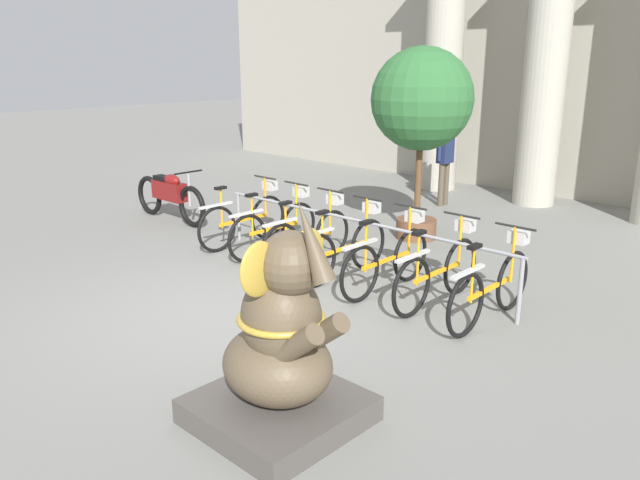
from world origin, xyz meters
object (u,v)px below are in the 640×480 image
object	(u,v)px
bicycle_0	(245,219)
bicycle_3	(345,247)
bicycle_6	(492,286)
elephant_statue	(281,351)
bicycle_1	(276,227)
person_pedestrian	(445,153)
bicycle_5	(439,270)
motorcycle	(170,195)
potted_tree	(422,104)
bicycle_2	(309,236)
bicycle_4	(388,259)

from	to	relation	value
bicycle_0	bicycle_3	size ratio (longest dim) A/B	1.00
bicycle_6	bicycle_3	bearing A→B (deg)	-180.00
elephant_statue	bicycle_1	bearing A→B (deg)	138.04
bicycle_1	person_pedestrian	bearing A→B (deg)	89.54
bicycle_5	person_pedestrian	world-z (taller)	person_pedestrian
motorcycle	potted_tree	bearing A→B (deg)	28.47
bicycle_1	bicycle_2	bearing A→B (deg)	-1.50
bicycle_5	person_pedestrian	size ratio (longest dim) A/B	0.99
bicycle_1	elephant_statue	distance (m)	4.45
bicycle_0	bicycle_5	size ratio (longest dim) A/B	1.00
bicycle_0	potted_tree	bearing A→B (deg)	51.13
bicycle_2	bicycle_6	xyz separation A→B (m)	(2.80, -0.04, 0.00)
bicycle_4	bicycle_6	distance (m)	1.40
bicycle_6	person_pedestrian	world-z (taller)	person_pedestrian
bicycle_0	bicycle_5	world-z (taller)	same
bicycle_1	bicycle_6	distance (m)	3.50
bicycle_2	potted_tree	xyz separation A→B (m)	(0.30, 2.13, 1.70)
bicycle_3	bicycle_6	bearing A→B (deg)	0.00
bicycle_1	elephant_statue	size ratio (longest dim) A/B	0.91
bicycle_0	bicycle_6	xyz separation A→B (m)	(4.20, -0.07, 0.00)
potted_tree	bicycle_6	bearing A→B (deg)	-40.97
bicycle_3	motorcycle	bearing A→B (deg)	178.44
bicycle_1	elephant_statue	world-z (taller)	elephant_statue
elephant_statue	motorcycle	distance (m)	6.81
bicycle_4	potted_tree	xyz separation A→B (m)	(-1.10, 2.18, 1.70)
bicycle_3	person_pedestrian	xyz separation A→B (m)	(-1.36, 4.44, 0.62)
bicycle_1	potted_tree	bearing A→B (deg)	64.73
bicycle_0	motorcycle	bearing A→B (deg)	178.67
bicycle_4	potted_tree	distance (m)	2.97
bicycle_2	elephant_statue	size ratio (longest dim) A/B	0.91
bicycle_0	potted_tree	world-z (taller)	potted_tree
bicycle_5	bicycle_6	world-z (taller)	same
elephant_statue	potted_tree	xyz separation A→B (m)	(-2.31, 5.09, 1.48)
bicycle_0	bicycle_3	distance (m)	2.10
bicycle_2	bicycle_5	distance (m)	2.10
bicycle_3	bicycle_6	xyz separation A→B (m)	(2.10, 0.00, 0.00)
bicycle_0	bicycle_4	bearing A→B (deg)	-1.42
person_pedestrian	elephant_statue	bearing A→B (deg)	-66.02
person_pedestrian	bicycle_1	bearing A→B (deg)	-90.46
bicycle_5	bicycle_4	bearing A→B (deg)	-176.15
bicycle_4	potted_tree	bearing A→B (deg)	116.85
bicycle_2	bicycle_3	world-z (taller)	same
bicycle_6	elephant_statue	xyz separation A→B (m)	(-0.19, -2.91, 0.21)
bicycle_3	bicycle_5	bearing A→B (deg)	1.76
bicycle_0	potted_tree	distance (m)	3.19
elephant_statue	person_pedestrian	bearing A→B (deg)	113.98
bicycle_1	motorcycle	size ratio (longest dim) A/B	0.84
bicycle_6	bicycle_5	bearing A→B (deg)	176.50
bicycle_4	potted_tree	world-z (taller)	potted_tree
bicycle_0	person_pedestrian	bearing A→B (deg)	80.46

